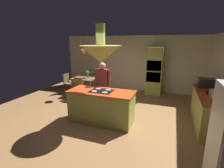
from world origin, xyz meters
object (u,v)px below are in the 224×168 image
chair_by_back_wall (92,80)px  potted_plant_on_table (87,74)px  oven_tower (154,71)px  canister_tea (212,92)px  canister_sugar (213,94)px  microwave_on_counter (207,83)px  person_at_island (103,84)px  canister_flour (215,95)px  chair_facing_island (77,87)px  dining_table (85,80)px  cup_on_table (86,78)px  chair_at_corner (68,82)px  kitchen_island (102,106)px

chair_by_back_wall → potted_plant_on_table: (0.08, -0.60, 0.42)m
oven_tower → canister_tea: oven_tower is taller
oven_tower → canister_tea: (1.74, -2.61, -0.02)m
canister_sugar → microwave_on_counter: size_ratio=0.40×
person_at_island → chair_by_back_wall: bearing=125.1°
potted_plant_on_table → canister_flour: (4.46, -1.87, 0.11)m
chair_facing_island → microwave_on_counter: 4.58m
canister_flour → canister_tea: size_ratio=1.34×
dining_table → canister_flour: (4.54, -1.82, 0.39)m
microwave_on_counter → chair_facing_island: bearing=179.6°
dining_table → canister_tea: size_ratio=6.24×
dining_table → canister_flour: bearing=-21.9°
person_at_island → microwave_on_counter: 3.18m
oven_tower → chair_by_back_wall: bearing=-169.8°
chair_facing_island → microwave_on_counter: microwave_on_counter is taller
chair_by_back_wall → oven_tower: bearing=-169.8°
dining_table → cup_on_table: size_ratio=11.07×
microwave_on_counter → canister_tea: bearing=-90.0°
chair_at_corner → kitchen_island: bearing=-129.2°
canister_tea → microwave_on_counter: bearing=90.0°
chair_at_corner → canister_sugar: canister_sugar is taller
potted_plant_on_table → microwave_on_counter: bearing=-9.1°
person_at_island → chair_at_corner: bearing=148.6°
microwave_on_counter → canister_sugar: bearing=-90.0°
chair_at_corner → potted_plant_on_table: (0.96, 0.04, 0.42)m
canister_sugar → kitchen_island: bearing=-170.9°
chair_facing_island → canister_sugar: bearing=-12.4°
cup_on_table → dining_table: bearing=130.1°
microwave_on_counter → kitchen_island: bearing=-153.3°
chair_by_back_wall → chair_at_corner: 1.09m
dining_table → chair_by_back_wall: bearing=90.0°
dining_table → canister_flour: size_ratio=4.65×
person_at_island → canister_flour: 3.12m
kitchen_island → chair_facing_island: (-1.70, 1.46, 0.03)m
chair_at_corner → potted_plant_on_table: size_ratio=2.90×
oven_tower → microwave_on_counter: 2.51m
kitchen_island → chair_at_corner: 3.32m
person_at_island → chair_by_back_wall: 2.56m
cup_on_table → canister_flour: 4.66m
potted_plant_on_table → chair_at_corner: bearing=-177.4°
person_at_island → chair_by_back_wall: size_ratio=1.89×
chair_facing_island → canister_tea: bearing=-10.3°
chair_facing_island → canister_flour: (4.54, -1.18, 0.54)m
dining_table → canister_sugar: bearing=-19.9°
oven_tower → cup_on_table: bearing=-152.7°
canister_flour → chair_at_corner: bearing=161.4°
canister_flour → chair_by_back_wall: bearing=151.5°
kitchen_island → potted_plant_on_table: (-1.62, 2.14, 0.46)m
chair_facing_island → chair_by_back_wall: size_ratio=1.00×
microwave_on_counter → person_at_island: bearing=-166.4°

